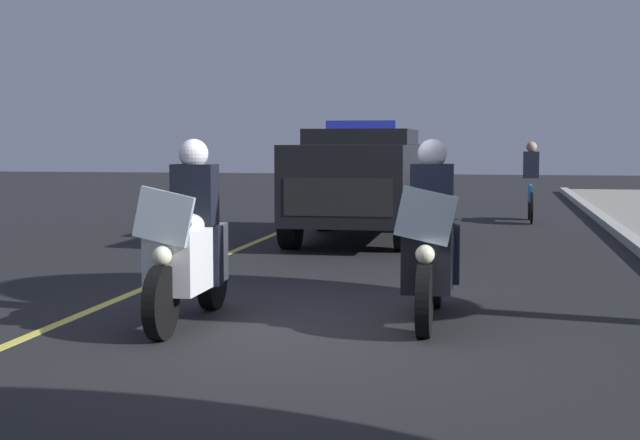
# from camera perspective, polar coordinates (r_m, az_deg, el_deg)

# --- Properties ---
(ground_plane) EXTENTS (80.00, 80.00, 0.00)m
(ground_plane) POSITION_cam_1_polar(r_m,az_deg,el_deg) (8.56, -1.33, -6.60)
(ground_plane) COLOR black
(lane_stripe_center) EXTENTS (48.00, 0.12, 0.01)m
(lane_stripe_center) POSITION_cam_1_polar(r_m,az_deg,el_deg) (9.28, -14.98, -5.84)
(lane_stripe_center) COLOR #E0D14C
(lane_stripe_center) RESTS_ON ground
(police_motorcycle_lead_left) EXTENTS (2.14, 0.56, 1.72)m
(police_motorcycle_lead_left) POSITION_cam_1_polar(r_m,az_deg,el_deg) (8.77, -8.02, -1.75)
(police_motorcycle_lead_left) COLOR black
(police_motorcycle_lead_left) RESTS_ON ground
(police_motorcycle_lead_right) EXTENTS (2.14, 0.56, 1.72)m
(police_motorcycle_lead_right) POSITION_cam_1_polar(r_m,az_deg,el_deg) (8.85, 6.74, -1.67)
(police_motorcycle_lead_right) COLOR black
(police_motorcycle_lead_right) RESTS_ON ground
(police_suv) EXTENTS (4.93, 2.12, 2.05)m
(police_suv) POSITION_cam_1_polar(r_m,az_deg,el_deg) (16.08, 2.49, 2.58)
(police_suv) COLOR black
(police_suv) RESTS_ON ground
(cyclist_background) EXTENTS (1.76, 0.32, 1.69)m
(cyclist_background) POSITION_cam_1_polar(r_m,az_deg,el_deg) (20.14, 12.75, 2.29)
(cyclist_background) COLOR black
(cyclist_background) RESTS_ON ground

